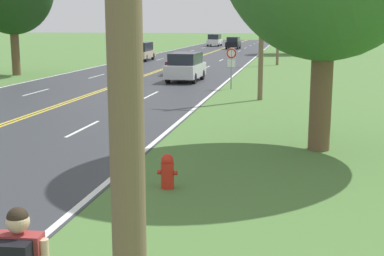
# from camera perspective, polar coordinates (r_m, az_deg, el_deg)

# --- Properties ---
(fire_hydrant) EXTENTS (0.45, 0.29, 0.79)m
(fire_hydrant) POSITION_cam_1_polar(r_m,az_deg,el_deg) (11.95, -2.64, -4.59)
(fire_hydrant) COLOR red
(fire_hydrant) RESTS_ON ground
(traffic_sign) EXTENTS (0.60, 0.10, 2.30)m
(traffic_sign) POSITION_cam_1_polar(r_m,az_deg,el_deg) (30.00, 4.22, 7.42)
(traffic_sign) COLOR gray
(traffic_sign) RESTS_ON ground
(utility_pole_midground) EXTENTS (1.80, 0.24, 8.19)m
(utility_pole_midground) POSITION_cam_1_polar(r_m,az_deg,el_deg) (25.79, 7.49, 12.39)
(utility_pole_midground) COLOR brown
(utility_pole_midground) RESTS_ON ground
(utility_pole_far) EXTENTS (1.80, 0.24, 8.18)m
(utility_pole_far) POSITION_cam_1_polar(r_m,az_deg,el_deg) (48.13, 9.22, 11.70)
(utility_pole_far) COLOR brown
(utility_pole_far) RESTS_ON ground
(tree_left_verge) EXTENTS (6.49, 6.49, 9.14)m
(tree_left_verge) POSITION_cam_1_polar(r_m,az_deg,el_deg) (66.24, 11.37, 12.42)
(tree_left_verge) COLOR brown
(tree_left_verge) RESTS_ON ground
(car_silver_suv_approaching) EXTENTS (1.99, 4.06, 1.81)m
(car_silver_suv_approaching) POSITION_cam_1_polar(r_m,az_deg,el_deg) (33.98, -0.69, 6.57)
(car_silver_suv_approaching) COLOR black
(car_silver_suv_approaching) RESTS_ON ground
(car_maroon_sedan_mid_near) EXTENTS (1.74, 4.54, 1.54)m
(car_maroon_sedan_mid_near) POSITION_cam_1_polar(r_m,az_deg,el_deg) (39.42, -0.90, 6.98)
(car_maroon_sedan_mid_near) COLOR black
(car_maroon_sedan_mid_near) RESTS_ON ground
(car_champagne_van_mid_far) EXTENTS (1.91, 4.93, 1.80)m
(car_champagne_van_mid_far) POSITION_cam_1_polar(r_m,az_deg,el_deg) (53.29, -5.38, 8.17)
(car_champagne_van_mid_far) COLOR black
(car_champagne_van_mid_far) RESTS_ON ground
(car_black_suv_receding) EXTENTS (1.88, 4.10, 1.71)m
(car_black_suv_receding) POSITION_cam_1_polar(r_m,az_deg,el_deg) (77.91, 4.43, 9.06)
(car_black_suv_receding) COLOR black
(car_black_suv_receding) RESTS_ON ground
(car_white_suv_distant) EXTENTS (2.06, 4.32, 1.91)m
(car_white_suv_distant) POSITION_cam_1_polar(r_m,az_deg,el_deg) (87.37, 2.42, 9.37)
(car_white_suv_distant) COLOR black
(car_white_suv_distant) RESTS_ON ground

